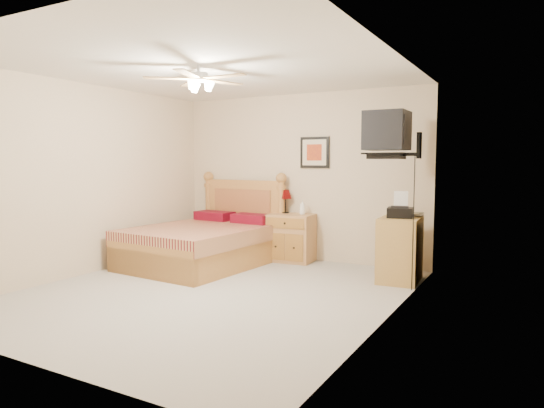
{
  "coord_description": "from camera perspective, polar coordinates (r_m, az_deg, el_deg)",
  "views": [
    {
      "loc": [
        3.22,
        -4.39,
        1.48
      ],
      "look_at": [
        0.28,
        0.9,
        0.95
      ],
      "focal_mm": 32.0,
      "sensor_mm": 36.0,
      "label": 1
    }
  ],
  "objects": [
    {
      "name": "wall_back",
      "position": [
        7.39,
        3.18,
        3.18
      ],
      "size": [
        4.0,
        0.04,
        2.5
      ],
      "primitive_type": "cube",
      "color": "beige",
      "rests_on": "ground"
    },
    {
      "name": "ceiling_fan",
      "position": [
        5.36,
        -8.64,
        14.35
      ],
      "size": [
        1.14,
        1.14,
        0.28
      ],
      "primitive_type": null,
      "color": "silver",
      "rests_on": "ceiling"
    },
    {
      "name": "floor",
      "position": [
        5.65,
        -7.07,
        -10.27
      ],
      "size": [
        4.5,
        4.5,
        0.0
      ],
      "primitive_type": "plane",
      "color": "#A59E95",
      "rests_on": "ground"
    },
    {
      "name": "lotion_bottle",
      "position": [
        7.17,
        3.6,
        -0.37
      ],
      "size": [
        0.09,
        0.09,
        0.22
      ],
      "primitive_type": "imported",
      "rotation": [
        0.0,
        0.0,
        0.13
      ],
      "color": "white",
      "rests_on": "nightstand"
    },
    {
      "name": "wall_right",
      "position": [
        4.57,
        13.49,
        1.93
      ],
      "size": [
        0.04,
        4.5,
        2.5
      ],
      "primitive_type": "cube",
      "color": "beige",
      "rests_on": "ground"
    },
    {
      "name": "dresser",
      "position": [
        6.25,
        14.83,
        -5.16
      ],
      "size": [
        0.52,
        0.71,
        0.8
      ],
      "primitive_type": "cube",
      "rotation": [
        0.0,
        0.0,
        0.08
      ],
      "color": "#9E7A40",
      "rests_on": "ground"
    },
    {
      "name": "nightstand",
      "position": [
        7.25,
        2.3,
        -3.97
      ],
      "size": [
        0.69,
        0.54,
        0.71
      ],
      "primitive_type": "cube",
      "rotation": [
        0.0,
        0.0,
        0.08
      ],
      "color": "tan",
      "rests_on": "ground"
    },
    {
      "name": "bed",
      "position": [
        7.0,
        -8.37,
        -1.8
      ],
      "size": [
        1.69,
        2.14,
        1.32
      ],
      "primitive_type": null,
      "rotation": [
        0.0,
        0.0,
        -0.07
      ],
      "color": "#B57238",
      "rests_on": "ground"
    },
    {
      "name": "magazine_upper",
      "position": [
        6.38,
        15.45,
        -1.0
      ],
      "size": [
        0.25,
        0.29,
        0.02
      ],
      "primitive_type": "imported",
      "rotation": [
        0.0,
        0.0,
        -0.28
      ],
      "color": "tan",
      "rests_on": "magazine_lower"
    },
    {
      "name": "wall_left",
      "position": [
        6.83,
        -20.89,
        2.71
      ],
      "size": [
        0.04,
        4.5,
        2.5
      ],
      "primitive_type": "cube",
      "color": "beige",
      "rests_on": "ground"
    },
    {
      "name": "fax_machine",
      "position": [
        6.14,
        14.86,
        -0.06
      ],
      "size": [
        0.36,
        0.37,
        0.32
      ],
      "primitive_type": null,
      "rotation": [
        0.0,
        0.0,
        0.19
      ],
      "color": "black",
      "rests_on": "dresser"
    },
    {
      "name": "wall_tv",
      "position": [
        5.93,
        14.77,
        7.99
      ],
      "size": [
        0.56,
        0.46,
        0.58
      ],
      "primitive_type": null,
      "color": "black",
      "rests_on": "wall_right"
    },
    {
      "name": "magazine_lower",
      "position": [
        6.39,
        15.45,
        -1.21
      ],
      "size": [
        0.29,
        0.33,
        0.03
      ],
      "primitive_type": "imported",
      "rotation": [
        0.0,
        0.0,
        0.31
      ],
      "color": "#B6A78F",
      "rests_on": "dresser"
    },
    {
      "name": "framed_picture",
      "position": [
        7.25,
        5.05,
        6.06
      ],
      "size": [
        0.46,
        0.04,
        0.46
      ],
      "primitive_type": "cube",
      "color": "black",
      "rests_on": "wall_back"
    },
    {
      "name": "table_lamp",
      "position": [
        7.35,
        1.59,
        0.3
      ],
      "size": [
        0.23,
        0.23,
        0.35
      ],
      "primitive_type": null,
      "rotation": [
        0.0,
        0.0,
        0.26
      ],
      "color": "#520505",
      "rests_on": "nightstand"
    },
    {
      "name": "ceiling",
      "position": [
        5.54,
        -7.35,
        15.52
      ],
      "size": [
        4.0,
        4.5,
        0.04
      ],
      "primitive_type": "cube",
      "color": "white",
      "rests_on": "ground"
    },
    {
      "name": "wall_front",
      "position": [
        3.88,
        -27.26,
        0.99
      ],
      "size": [
        4.0,
        0.04,
        2.5
      ],
      "primitive_type": "cube",
      "color": "beige",
      "rests_on": "ground"
    }
  ]
}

